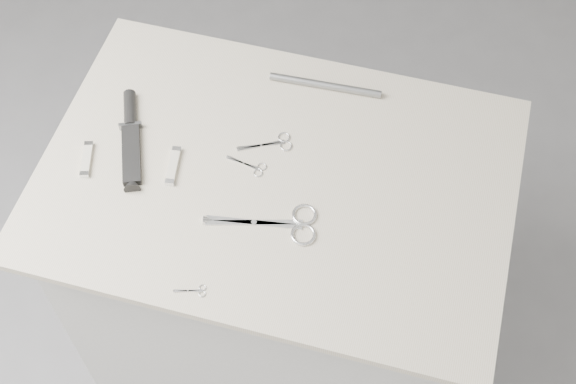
% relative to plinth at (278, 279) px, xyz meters
% --- Properties ---
extents(ground, '(4.00, 4.00, 0.01)m').
position_rel_plinth_xyz_m(ground, '(0.00, 0.00, -0.46)').
color(ground, gray).
rests_on(ground, ground).
extents(plinth, '(0.90, 0.60, 0.90)m').
position_rel_plinth_xyz_m(plinth, '(0.00, 0.00, 0.00)').
color(plinth, silver).
rests_on(plinth, ground).
extents(display_board, '(1.00, 0.70, 0.02)m').
position_rel_plinth_xyz_m(display_board, '(0.00, 0.00, 0.46)').
color(display_board, beige).
rests_on(display_board, plinth).
extents(large_shears, '(0.23, 0.11, 0.01)m').
position_rel_plinth_xyz_m(large_shears, '(0.05, -0.11, 0.47)').
color(large_shears, silver).
rests_on(large_shears, display_board).
extents(embroidery_scissors_a, '(0.12, 0.08, 0.00)m').
position_rel_plinth_xyz_m(embroidery_scissors_a, '(-0.03, 0.08, 0.47)').
color(embroidery_scissors_a, silver).
rests_on(embroidery_scissors_a, display_board).
extents(embroidery_scissors_b, '(0.09, 0.04, 0.00)m').
position_rel_plinth_xyz_m(embroidery_scissors_b, '(-0.06, 0.01, 0.47)').
color(embroidery_scissors_b, silver).
rests_on(embroidery_scissors_b, display_board).
extents(tiny_scissors, '(0.06, 0.03, 0.00)m').
position_rel_plinth_xyz_m(tiny_scissors, '(-0.08, -0.30, 0.47)').
color(tiny_scissors, silver).
rests_on(tiny_scissors, display_board).
extents(sheathed_knife, '(0.13, 0.24, 0.03)m').
position_rel_plinth_xyz_m(sheathed_knife, '(-0.34, 0.02, 0.48)').
color(sheathed_knife, black).
rests_on(sheathed_knife, display_board).
extents(pocket_knife_a, '(0.04, 0.10, 0.01)m').
position_rel_plinth_xyz_m(pocket_knife_a, '(-0.22, -0.04, 0.48)').
color(pocket_knife_a, silver).
rests_on(pocket_knife_a, display_board).
extents(pocket_knife_b, '(0.04, 0.09, 0.01)m').
position_rel_plinth_xyz_m(pocket_knife_b, '(-0.40, -0.07, 0.48)').
color(pocket_knife_b, silver).
rests_on(pocket_knife_b, display_board).
extents(metal_rail, '(0.26, 0.03, 0.02)m').
position_rel_plinth_xyz_m(metal_rail, '(0.04, 0.27, 0.48)').
color(metal_rail, gray).
rests_on(metal_rail, display_board).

